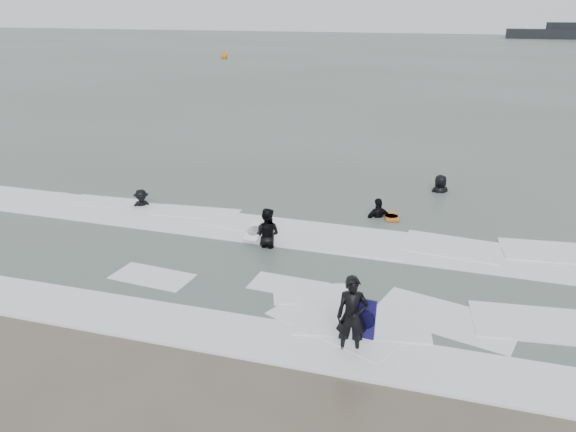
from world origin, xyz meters
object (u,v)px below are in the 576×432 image
(surfer_centre, at_px, (350,352))
(surfer_breaker, at_px, (142,208))
(surfer_wading, at_px, (267,247))
(vessel_horizon, at_px, (568,33))
(surfer_right_near, at_px, (378,218))
(surfer_right_far, at_px, (440,193))
(buoy, at_px, (224,56))

(surfer_centre, bearing_deg, surfer_breaker, 131.16)
(surfer_wading, relative_size, vessel_horizon, 0.07)
(surfer_right_near, relative_size, surfer_right_far, 0.99)
(surfer_centre, relative_size, buoy, 1.20)
(surfer_breaker, relative_size, vessel_horizon, 0.06)
(surfer_right_far, bearing_deg, surfer_wading, 29.50)
(surfer_right_near, distance_m, surfer_right_far, 4.35)
(surfer_right_near, distance_m, vessel_horizon, 135.88)
(surfer_centre, height_order, vessel_horizon, vessel_horizon)
(surfer_wading, bearing_deg, buoy, -66.30)
(surfer_centre, distance_m, buoy, 77.72)
(surfer_centre, distance_m, surfer_breaker, 12.41)
(surfer_breaker, xyz_separation_m, vessel_horizon, (32.83, 135.59, 1.40))
(buoy, distance_m, vessel_horizon, 92.57)
(surfer_breaker, xyz_separation_m, surfer_right_far, (11.27, 5.62, 0.00))
(surfer_breaker, height_order, surfer_right_far, surfer_right_far)
(surfer_breaker, bearing_deg, vessel_horizon, 34.77)
(surfer_right_near, relative_size, vessel_horizon, 0.07)
(surfer_centre, bearing_deg, surfer_right_near, 82.30)
(surfer_right_near, bearing_deg, vessel_horizon, -135.33)
(surfer_right_near, bearing_deg, surfer_right_far, -153.45)
(surfer_centre, relative_size, surfer_wading, 1.02)
(surfer_right_near, bearing_deg, buoy, -96.64)
(surfer_wading, height_order, vessel_horizon, vessel_horizon)
(surfer_centre, distance_m, surfer_wading, 6.50)
(surfer_wading, xyz_separation_m, vessel_horizon, (26.74, 137.71, 1.40))
(surfer_right_far, bearing_deg, surfer_centre, 57.81)
(surfer_right_far, height_order, buoy, buoy)
(surfer_right_near, height_order, buoy, buoy)
(buoy, bearing_deg, surfer_right_near, -61.31)
(surfer_centre, height_order, surfer_right_far, surfer_centre)
(surfer_breaker, height_order, buoy, buoy)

